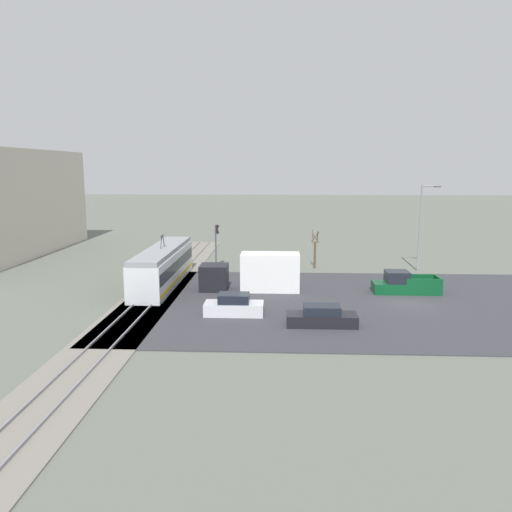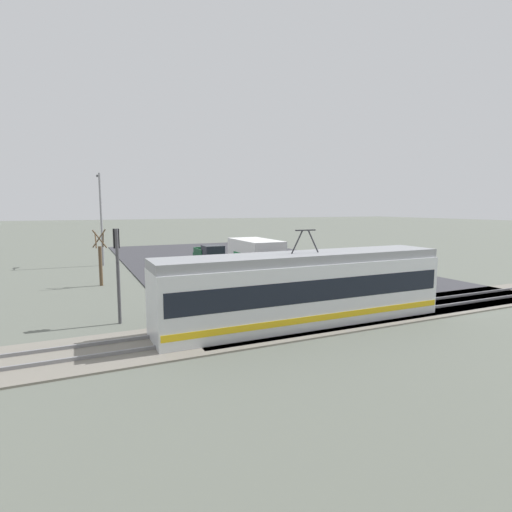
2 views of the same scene
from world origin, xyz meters
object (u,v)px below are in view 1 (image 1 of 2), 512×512
Objects in this scene: street_tree at (315,251)px; pickup_truck at (405,285)px; street_lamp_near_crossing at (422,222)px; light_rail_tram at (163,266)px; traffic_light_pole at (216,240)px; sedan_car_1 at (322,317)px; sedan_car_0 at (234,306)px; box_truck at (256,273)px.

pickup_truck is at bearing -146.96° from street_tree.
street_lamp_near_crossing reaches higher than street_tree.
pickup_truck is at bearing -96.06° from light_rail_tram.
sedan_car_1 is at bearing -154.09° from traffic_light_pole.
light_rail_tram is at bearing 49.40° from sedan_car_1.
light_rail_tram is at bearing 120.11° from street_tree.
light_rail_tram reaches higher than sedan_car_0.
pickup_truck is 1.37× the size of street_tree.
box_truck is at bearing -9.96° from sedan_car_0.
light_rail_tram is 3.15× the size of traffic_light_pole.
sedan_car_1 is 20.12m from street_tree.
street_lamp_near_crossing is (16.94, -18.05, 4.40)m from sedan_car_0.
sedan_car_0 is (-9.39, -7.38, -1.02)m from light_rail_tram.
sedan_car_1 is at bearing -109.98° from sedan_car_0.
traffic_light_pole is 10.65m from street_tree.
pickup_truck is 12.80m from street_tree.
sedan_car_0 is at bearing 70.02° from sedan_car_1.
sedan_car_0 is at bearing -141.84° from light_rail_tram.
traffic_light_pole is at bearing 91.00° from street_tree.
street_lamp_near_crossing is (7.56, -25.43, 3.38)m from light_rail_tram.
box_truck reaches higher than sedan_car_1.
sedan_car_0 is 18.10m from traffic_light_pole.
street_tree reaches higher than box_truck.
pickup_truck is 15.78m from sedan_car_0.
sedan_car_1 is (-2.26, -6.21, -0.07)m from sedan_car_0.
sedan_car_0 is (-7.48, 1.31, -0.87)m from box_truck.
light_rail_tram is at bearing 38.16° from sedan_car_0.
street_lamp_near_crossing is at bearing -94.49° from street_tree.
pickup_truck is 11.45m from street_lamp_near_crossing.
box_truck is (-1.91, -8.69, -0.15)m from light_rail_tram.
traffic_light_pole is 1.13× the size of street_tree.
street_tree is (0.18, -10.58, -1.18)m from traffic_light_pole.
street_lamp_near_crossing reaches higher than sedan_car_0.
box_truck is 1.81× the size of sedan_car_1.
traffic_light_pole is at bearing -25.53° from light_rail_tram.
traffic_light_pole is (10.14, 4.76, 1.46)m from box_truck.
traffic_light_pole reaches higher than street_tree.
sedan_car_0 is at bearing 133.19° from street_lamp_near_crossing.
traffic_light_pole is (8.23, -3.93, 1.31)m from light_rail_tram.
light_rail_tram reaches higher than street_tree.
street_tree reaches higher than pickup_truck.
traffic_light_pole is (10.51, 17.53, 2.26)m from pickup_truck.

